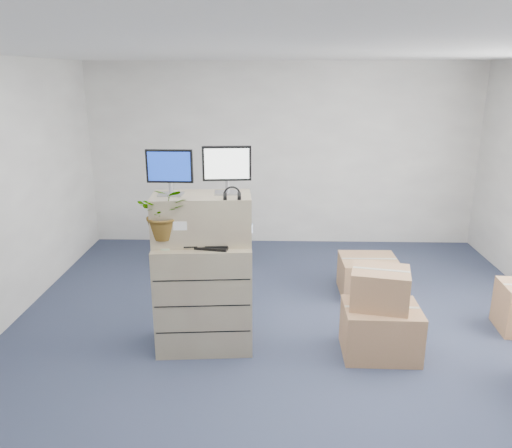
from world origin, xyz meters
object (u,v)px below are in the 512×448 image
at_px(potted_plant, 165,220).
at_px(monitor_left, 170,170).
at_px(filing_cabinet_lower, 204,295).
at_px(office_chair, 214,237).
at_px(monitor_right, 227,167).
at_px(keyboard, 205,246).
at_px(water_bottle, 213,227).

bearing_deg(potted_plant, monitor_left, 74.96).
relative_size(filing_cabinet_lower, office_chair, 1.41).
distance_m(filing_cabinet_lower, monitor_right, 1.27).
height_order(keyboard, potted_plant, potted_plant).
height_order(filing_cabinet_lower, office_chair, filing_cabinet_lower).
bearing_deg(water_bottle, office_chair, 96.64).
bearing_deg(monitor_left, monitor_right, 9.38).
height_order(filing_cabinet_lower, monitor_left, monitor_left).
distance_m(water_bottle, office_chair, 2.40).
bearing_deg(office_chair, monitor_left, 59.65).
xyz_separation_m(filing_cabinet_lower, monitor_right, (0.24, 0.10, 1.25)).
height_order(water_bottle, office_chair, water_bottle).
distance_m(filing_cabinet_lower, water_bottle, 0.70).
xyz_separation_m(filing_cabinet_lower, office_chair, (-0.16, 2.28, -0.16)).
bearing_deg(water_bottle, filing_cabinet_lower, -150.90).
distance_m(filing_cabinet_lower, potted_plant, 0.87).
xyz_separation_m(filing_cabinet_lower, keyboard, (0.04, -0.11, 0.55)).
xyz_separation_m(monitor_left, potted_plant, (-0.04, -0.14, -0.43)).
bearing_deg(keyboard, potted_plant, -167.45).
relative_size(water_bottle, potted_plant, 0.61).
relative_size(filing_cabinet_lower, potted_plant, 2.19).
xyz_separation_m(filing_cabinet_lower, potted_plant, (-0.32, -0.11, 0.80)).
bearing_deg(monitor_left, water_bottle, 5.03).
height_order(keyboard, water_bottle, water_bottle).
bearing_deg(keyboard, filing_cabinet_lower, 121.52).
distance_m(monitor_left, potted_plant, 0.46).
relative_size(monitor_left, water_bottle, 1.44).
height_order(monitor_right, potted_plant, monitor_right).
bearing_deg(filing_cabinet_lower, water_bottle, 24.60).
bearing_deg(filing_cabinet_lower, office_chair, 89.59).
xyz_separation_m(filing_cabinet_lower, water_bottle, (0.10, 0.05, 0.69)).
height_order(monitor_left, keyboard, monitor_left).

